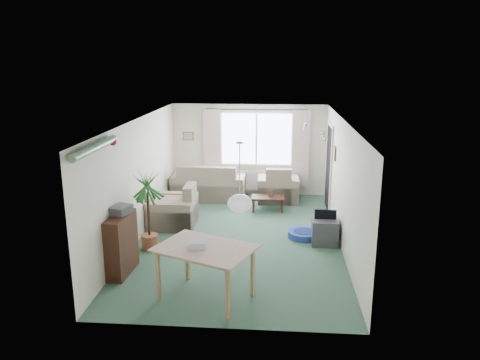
# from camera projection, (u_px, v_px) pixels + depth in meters

# --- Properties ---
(ground) EXTENTS (6.50, 6.50, 0.00)m
(ground) POSITION_uv_depth(u_px,v_px,m) (239.00, 239.00, 9.46)
(ground) COLOR #325441
(window) EXTENTS (1.80, 0.03, 1.30)m
(window) POSITION_uv_depth(u_px,v_px,m) (256.00, 139.00, 12.18)
(window) COLOR white
(curtain_rod) EXTENTS (2.60, 0.03, 0.03)m
(curtain_rod) POSITION_uv_depth(u_px,v_px,m) (257.00, 110.00, 11.91)
(curtain_rod) COLOR black
(curtain_left) EXTENTS (0.45, 0.08, 2.00)m
(curtain_left) POSITION_uv_depth(u_px,v_px,m) (212.00, 148.00, 12.23)
(curtain_left) COLOR beige
(curtain_right) EXTENTS (0.45, 0.08, 2.00)m
(curtain_right) POSITION_uv_depth(u_px,v_px,m) (301.00, 149.00, 12.06)
(curtain_right) COLOR beige
(radiator) EXTENTS (1.20, 0.10, 0.55)m
(radiator) POSITION_uv_depth(u_px,v_px,m) (256.00, 180.00, 12.42)
(radiator) COLOR white
(doorway) EXTENTS (0.03, 0.95, 2.00)m
(doorway) POSITION_uv_depth(u_px,v_px,m) (329.00, 168.00, 11.18)
(doorway) COLOR black
(pendant_lamp) EXTENTS (0.36, 0.36, 0.36)m
(pendant_lamp) POSITION_uv_depth(u_px,v_px,m) (240.00, 203.00, 6.86)
(pendant_lamp) COLOR white
(tinsel_garland) EXTENTS (1.60, 1.60, 0.12)m
(tinsel_garland) POSITION_uv_depth(u_px,v_px,m) (95.00, 148.00, 6.82)
(tinsel_garland) COLOR #196626
(bauble_cluster_a) EXTENTS (0.20, 0.20, 0.20)m
(bauble_cluster_a) POSITION_uv_depth(u_px,v_px,m) (305.00, 124.00, 9.67)
(bauble_cluster_a) COLOR silver
(bauble_cluster_b) EXTENTS (0.20, 0.20, 0.20)m
(bauble_cluster_b) POSITION_uv_depth(u_px,v_px,m) (325.00, 133.00, 8.49)
(bauble_cluster_b) COLOR silver
(wall_picture_back) EXTENTS (0.28, 0.03, 0.22)m
(wall_picture_back) POSITION_uv_depth(u_px,v_px,m) (188.00, 136.00, 12.31)
(wall_picture_back) COLOR brown
(wall_picture_right) EXTENTS (0.03, 0.24, 0.30)m
(wall_picture_right) POSITION_uv_depth(u_px,v_px,m) (335.00, 153.00, 10.08)
(wall_picture_right) COLOR brown
(sofa) EXTENTS (1.87, 1.00, 0.93)m
(sofa) POSITION_uv_depth(u_px,v_px,m) (209.00, 181.00, 12.08)
(sofa) COLOR beige
(sofa) RESTS_ON ground
(armchair_corner) EXTENTS (1.04, 0.98, 0.91)m
(armchair_corner) POSITION_uv_depth(u_px,v_px,m) (278.00, 183.00, 11.92)
(armchair_corner) COLOR beige
(armchair_corner) RESTS_ON ground
(armchair_left) EXTENTS (0.98, 1.03, 0.92)m
(armchair_left) POSITION_uv_depth(u_px,v_px,m) (172.00, 205.00, 10.12)
(armchair_left) COLOR #B9B28C
(armchair_left) RESTS_ON ground
(coffee_table) EXTENTS (0.79, 0.45, 0.35)m
(coffee_table) POSITION_uv_depth(u_px,v_px,m) (268.00, 204.00, 11.16)
(coffee_table) COLOR black
(coffee_table) RESTS_ON ground
(photo_frame) EXTENTS (0.12, 0.07, 0.16)m
(photo_frame) POSITION_uv_depth(u_px,v_px,m) (271.00, 193.00, 11.11)
(photo_frame) COLOR brown
(photo_frame) RESTS_ON coffee_table
(bookshelf) EXTENTS (0.33, 0.85, 1.03)m
(bookshelf) POSITION_uv_depth(u_px,v_px,m) (121.00, 245.00, 7.84)
(bookshelf) COLOR black
(bookshelf) RESTS_ON ground
(hifi_box) EXTENTS (0.36, 0.41, 0.14)m
(hifi_box) POSITION_uv_depth(u_px,v_px,m) (121.00, 210.00, 7.78)
(hifi_box) COLOR #404146
(hifi_box) RESTS_ON bookshelf
(houseplant) EXTENTS (0.84, 0.84, 1.57)m
(houseplant) POSITION_uv_depth(u_px,v_px,m) (148.00, 210.00, 8.75)
(houseplant) COLOR #226522
(houseplant) RESTS_ON ground
(dining_table) EXTENTS (1.53, 1.31, 0.81)m
(dining_table) POSITION_uv_depth(u_px,v_px,m) (206.00, 273.00, 7.03)
(dining_table) COLOR tan
(dining_table) RESTS_ON ground
(gift_box) EXTENTS (0.28, 0.22, 0.12)m
(gift_box) POSITION_uv_depth(u_px,v_px,m) (197.00, 246.00, 6.88)
(gift_box) COLOR silver
(gift_box) RESTS_ON dining_table
(tv_cube) EXTENTS (0.51, 0.56, 0.50)m
(tv_cube) POSITION_uv_depth(u_px,v_px,m) (325.00, 231.00, 9.18)
(tv_cube) COLOR #313135
(tv_cube) RESTS_ON ground
(pet_bed) EXTENTS (0.72, 0.72, 0.13)m
(pet_bed) POSITION_uv_depth(u_px,v_px,m) (304.00, 234.00, 9.52)
(pet_bed) COLOR navy
(pet_bed) RESTS_ON ground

